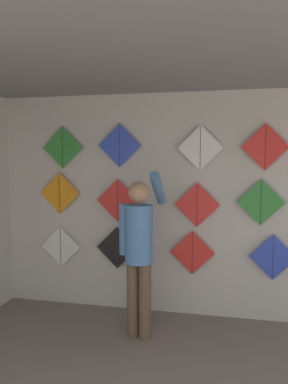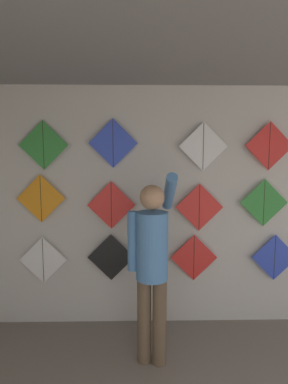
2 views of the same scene
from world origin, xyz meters
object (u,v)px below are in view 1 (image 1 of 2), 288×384
object	(u,v)px
shopkeeper	(139,245)
kite_5	(60,193)
kite_1	(117,248)
kite_8	(261,202)
kite_0	(61,247)
kite_2	(192,253)
kite_6	(118,201)
kite_3	(273,257)
kite_13	(265,147)
kite_7	(197,205)
kite_12	(200,148)
kite_10	(62,148)
kite_11	(119,145)

from	to	relation	value
shopkeeper	kite_5	world-z (taller)	shopkeeper
shopkeeper	kite_1	xyz separation A→B (m)	(-0.45, 0.67, -0.22)
kite_8	kite_0	bearing A→B (deg)	180.00
kite_2	kite_6	bearing A→B (deg)	180.00
shopkeeper	kite_3	world-z (taller)	shopkeeper
kite_5	kite_13	bearing A→B (deg)	0.00
shopkeeper	kite_7	world-z (taller)	shopkeeper
kite_5	kite_8	world-z (taller)	kite_5
kite_5	kite_2	bearing A→B (deg)	0.00
kite_0	kite_3	size ratio (longest dim) A/B	1.00
shopkeeper	kite_6	world-z (taller)	shopkeeper
kite_6	kite_12	distance (m)	1.24
kite_8	kite_10	distance (m)	2.60
kite_3	shopkeeper	bearing A→B (deg)	-155.79
kite_7	kite_12	bearing A→B (deg)	0.00
kite_0	kite_2	bearing A→B (deg)	0.00
kite_12	kite_13	size ratio (longest dim) A/B	1.00
kite_6	kite_5	bearing A→B (deg)	180.00
kite_6	kite_7	world-z (taller)	kite_6
kite_2	kite_10	size ratio (longest dim) A/B	1.00
kite_1	kite_7	world-z (taller)	kite_7
kite_0	kite_3	world-z (taller)	kite_3
kite_8	kite_2	bearing A→B (deg)	180.00
kite_1	kite_10	bearing A→B (deg)	180.00
kite_1	kite_8	xyz separation A→B (m)	(1.78, 0.00, 0.64)
kite_12	shopkeeper	bearing A→B (deg)	-132.27
kite_13	kite_6	bearing A→B (deg)	180.00
kite_1	kite_5	xyz separation A→B (m)	(-0.79, 0.00, 0.70)
kite_3	kite_8	xyz separation A→B (m)	(-0.16, 0.00, 0.66)
kite_5	kite_13	distance (m)	2.67
kite_11	kite_0	bearing A→B (deg)	180.00
kite_2	kite_3	distance (m)	0.96
kite_0	kite_13	size ratio (longest dim) A/B	1.00
kite_2	kite_8	size ratio (longest dim) A/B	1.00
shopkeeper	kite_3	bearing A→B (deg)	36.95
shopkeeper	kite_7	distance (m)	0.96
kite_3	kite_13	world-z (taller)	kite_13
shopkeeper	kite_13	bearing A→B (deg)	38.91
kite_12	kite_13	bearing A→B (deg)	0.00
kite_0	kite_7	bearing A→B (deg)	0.00
kite_3	kite_7	xyz separation A→B (m)	(-0.91, 0.00, 0.60)
shopkeeper	kite_3	xyz separation A→B (m)	(1.49, 0.67, -0.23)
kite_11	kite_13	bearing A→B (deg)	0.00
kite_6	kite_8	bearing A→B (deg)	0.00
kite_8	kite_11	world-z (taller)	kite_11
kite_0	kite_5	distance (m)	0.73
kite_1	kite_10	world-z (taller)	kite_10
kite_5	kite_11	world-z (taller)	kite_11
kite_2	kite_13	bearing A→B (deg)	0.00
kite_0	kite_10	distance (m)	1.33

